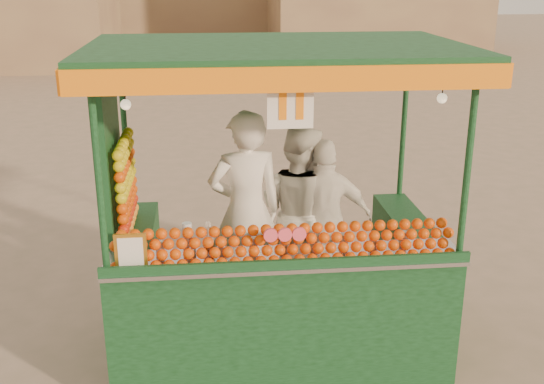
{
  "coord_description": "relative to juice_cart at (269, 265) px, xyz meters",
  "views": [
    {
      "loc": [
        -0.57,
        -5.59,
        3.41
      ],
      "look_at": [
        -0.03,
        -0.3,
        1.57
      ],
      "focal_mm": 42.98,
      "sensor_mm": 36.0,
      "label": 1
    }
  ],
  "objects": [
    {
      "name": "vendor_right",
      "position": [
        0.58,
        0.51,
        0.2
      ],
      "size": [
        0.95,
        0.42,
        1.59
      ],
      "rotation": [
        0.0,
        0.0,
        3.18
      ],
      "color": "white",
      "rests_on": "ground"
    },
    {
      "name": "juice_cart",
      "position": [
        0.0,
        0.0,
        0.0
      ],
      "size": [
        3.11,
        2.02,
        2.83
      ],
      "color": "black",
      "rests_on": "ground"
    },
    {
      "name": "vendor_middle",
      "position": [
        0.35,
        0.63,
        0.26
      ],
      "size": [
        1.05,
        1.03,
        1.71
      ],
      "rotation": [
        0.0,
        0.0,
        2.46
      ],
      "color": "silver",
      "rests_on": "ground"
    },
    {
      "name": "ground",
      "position": [
        0.07,
        0.38,
        -0.92
      ],
      "size": [
        90.0,
        90.0,
        0.0
      ],
      "primitive_type": "plane",
      "color": "#766754",
      "rests_on": "ground"
    },
    {
      "name": "vendor_left",
      "position": [
        -0.17,
        0.42,
        0.36
      ],
      "size": [
        0.74,
        0.53,
        1.9
      ],
      "rotation": [
        0.0,
        0.0,
        3.26
      ],
      "color": "white",
      "rests_on": "ground"
    }
  ]
}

